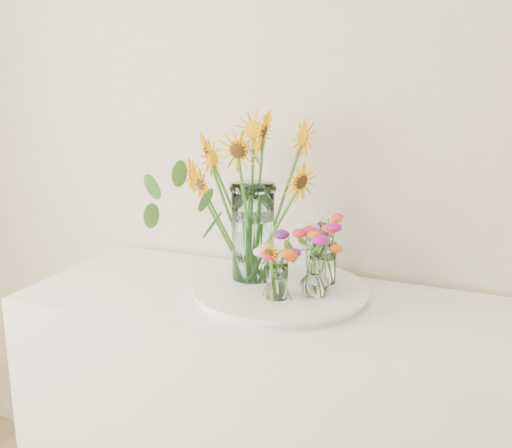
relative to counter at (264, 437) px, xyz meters
name	(u,v)px	position (x,y,z in m)	size (l,w,h in m)	color
counter	(264,437)	(0.00, 0.00, 0.00)	(1.40, 0.60, 0.90)	white
tray	(281,293)	(0.04, 0.04, 0.46)	(0.49, 0.49, 0.03)	white
mason_jar	(253,232)	(-0.07, 0.08, 0.62)	(0.13, 0.13, 0.30)	#C1F1EA
sunflower_bouquet	(253,198)	(-0.07, 0.08, 0.73)	(0.68, 0.68, 0.50)	#ECA404
small_vase_a	(277,282)	(0.06, -0.05, 0.53)	(0.06, 0.06, 0.11)	white
wildflower_posy_a	(277,266)	(0.06, -0.05, 0.57)	(0.18, 0.18, 0.20)	orange
small_vase_b	(315,277)	(0.15, 0.01, 0.53)	(0.08, 0.08, 0.12)	white
wildflower_posy_b	(315,261)	(0.15, 0.01, 0.58)	(0.19, 0.19, 0.21)	orange
small_vase_c	(324,264)	(0.14, 0.13, 0.54)	(0.07, 0.07, 0.13)	white
wildflower_posy_c	(324,249)	(0.14, 0.13, 0.58)	(0.19, 0.19, 0.22)	orange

